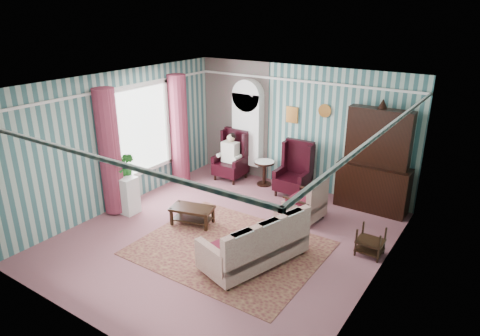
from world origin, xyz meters
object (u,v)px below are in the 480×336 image
Objects in this scene: dresser_hutch at (376,157)px; round_side_table at (264,173)px; nest_table at (370,241)px; coffee_table at (192,216)px; seated_woman at (230,157)px; plant_stand at (125,194)px; sofa at (254,236)px; floral_armchair at (305,198)px; wingback_left at (230,156)px; wingback_right at (293,170)px; bookcase at (247,134)px.

dresser_hutch is 3.93× the size of round_side_table.
coffee_table is (-3.33, -0.86, -0.08)m from nest_table.
plant_stand is (-0.80, -2.75, -0.19)m from seated_woman.
floral_armchair is (0.01, 1.94, -0.04)m from sofa.
wingback_left reaches higher than nest_table.
wingback_right reaches higher than round_side_table.
nest_table is 5.02m from plant_stand.
plant_stand is at bearing -144.92° from dresser_hutch.
sofa is 1.98× the size of floral_armchair.
floral_armchair is (2.51, -0.95, -0.12)m from seated_woman.
dresser_hutch is at bearing 4.41° from seated_woman.
seated_woman is (-3.50, -0.27, -0.59)m from dresser_hutch.
seated_woman is 2.87m from plant_stand.
wingback_right is 1.23m from floral_armchair.
dresser_hutch reaches higher than sofa.
sofa is at bearing -75.43° from wingback_right.
bookcase reaches higher than wingback_right.
floral_armchair is (3.31, 1.80, 0.07)m from plant_stand.
bookcase is 2.37× the size of floral_armchair.
coffee_table is at bearing 92.03° from sofa.
coffee_table is (-1.01, -2.41, -0.44)m from wingback_right.
dresser_hutch reaches higher than nest_table.
wingback_right is at bearing -14.57° from bookcase.
wingback_left is at bearing 107.18° from coffee_table.
wingback_left is 2.69m from floral_armchair.
dresser_hutch is 2.49× the size of floral_armchair.
wingback_right is (-1.75, -0.27, -0.55)m from dresser_hutch.
wingback_left is 1.00× the size of wingback_right.
seated_woman reaches higher than round_side_table.
coffee_table is at bearing 135.73° from floral_armchair.
coffee_table is at bearing -165.58° from nest_table.
dresser_hutch is at bearing 2.64° from round_side_table.
bookcase is at bearing 65.55° from floral_armchair.
bookcase is 0.95× the size of dresser_hutch.
coffee_table is (0.74, -2.41, -0.40)m from seated_woman.
wingback_left is 1.06× the size of seated_woman.
wingback_right is 2.98m from sofa.
nest_table is 3.44m from coffee_table.
sofa is at bearing -139.61° from nest_table.
round_side_table is at bearing 86.50° from coffee_table.
dresser_hutch reaches higher than plant_stand.
bookcase is at bearing 159.73° from round_side_table.
plant_stand is (-1.05, -3.14, -0.72)m from bookcase.
bookcase is at bearing 57.34° from seated_woman.
floral_armchair is (2.26, -1.34, -0.65)m from bookcase.
round_side_table is 3.36m from plant_stand.
coffee_table is at bearing -93.50° from round_side_table.
seated_woman is at bearing 58.23° from sofa.
round_side_table is at bearing 169.99° from wingback_right.
wingback_right reaches higher than sofa.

